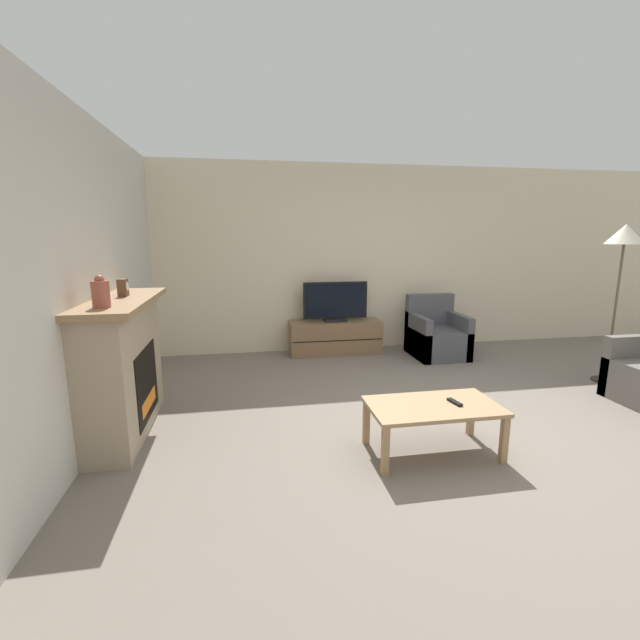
{
  "coord_description": "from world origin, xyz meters",
  "views": [
    {
      "loc": [
        -1.8,
        -3.31,
        1.7
      ],
      "look_at": [
        -1.05,
        0.89,
        0.85
      ],
      "focal_mm": 24.0,
      "sensor_mm": 36.0,
      "label": 1
    }
  ],
  "objects_px": {
    "mantel_clock": "(123,288)",
    "coffee_table": "(433,411)",
    "tv_stand": "(335,337)",
    "fireplace": "(123,366)",
    "tv": "(335,303)",
    "remote": "(455,402)",
    "mantel_vase_left": "(101,293)",
    "floor_lamp": "(624,242)",
    "armchair": "(436,336)"
  },
  "relations": [
    {
      "from": "tv_stand",
      "to": "mantel_vase_left",
      "type": "bearing_deg",
      "value": -131.64
    },
    {
      "from": "mantel_vase_left",
      "to": "coffee_table",
      "type": "xyz_separation_m",
      "value": [
        2.45,
        -0.39,
        -0.93
      ]
    },
    {
      "from": "mantel_clock",
      "to": "floor_lamp",
      "type": "distance_m",
      "value": 5.24
    },
    {
      "from": "mantel_clock",
      "to": "armchair",
      "type": "relative_size",
      "value": 0.18
    },
    {
      "from": "tv",
      "to": "tv_stand",
      "type": "bearing_deg",
      "value": 90.0
    },
    {
      "from": "mantel_vase_left",
      "to": "mantel_clock",
      "type": "distance_m",
      "value": 0.59
    },
    {
      "from": "tv",
      "to": "coffee_table",
      "type": "xyz_separation_m",
      "value": [
        0.14,
        -2.99,
        -0.39
      ]
    },
    {
      "from": "tv",
      "to": "armchair",
      "type": "bearing_deg",
      "value": -15.26
    },
    {
      "from": "mantel_clock",
      "to": "remote",
      "type": "height_order",
      "value": "mantel_clock"
    },
    {
      "from": "mantel_vase_left",
      "to": "floor_lamp",
      "type": "height_order",
      "value": "floor_lamp"
    },
    {
      "from": "mantel_clock",
      "to": "coffee_table",
      "type": "bearing_deg",
      "value": -21.87
    },
    {
      "from": "mantel_vase_left",
      "to": "tv_stand",
      "type": "bearing_deg",
      "value": 48.36
    },
    {
      "from": "mantel_clock",
      "to": "tv",
      "type": "height_order",
      "value": "mantel_clock"
    },
    {
      "from": "fireplace",
      "to": "coffee_table",
      "type": "distance_m",
      "value": 2.62
    },
    {
      "from": "coffee_table",
      "to": "mantel_vase_left",
      "type": "bearing_deg",
      "value": 170.9
    },
    {
      "from": "tv_stand",
      "to": "floor_lamp",
      "type": "bearing_deg",
      "value": -31.16
    },
    {
      "from": "tv_stand",
      "to": "coffee_table",
      "type": "height_order",
      "value": "tv_stand"
    },
    {
      "from": "fireplace",
      "to": "armchair",
      "type": "relative_size",
      "value": 1.73
    },
    {
      "from": "mantel_clock",
      "to": "floor_lamp",
      "type": "xyz_separation_m",
      "value": [
        5.22,
        0.25,
        0.36
      ]
    },
    {
      "from": "fireplace",
      "to": "mantel_clock",
      "type": "xyz_separation_m",
      "value": [
        0.02,
        0.15,
        0.66
      ]
    },
    {
      "from": "mantel_clock",
      "to": "tv_stand",
      "type": "distance_m",
      "value": 3.23
    },
    {
      "from": "coffee_table",
      "to": "remote",
      "type": "xyz_separation_m",
      "value": [
        0.17,
        -0.01,
        0.06
      ]
    },
    {
      "from": "mantel_vase_left",
      "to": "tv_stand",
      "type": "distance_m",
      "value": 3.63
    },
    {
      "from": "tv_stand",
      "to": "fireplace",
      "type": "bearing_deg",
      "value": -137.2
    },
    {
      "from": "armchair",
      "to": "remote",
      "type": "bearing_deg",
      "value": -112.41
    },
    {
      "from": "remote",
      "to": "coffee_table",
      "type": "bearing_deg",
      "value": 167.3
    },
    {
      "from": "coffee_table",
      "to": "tv",
      "type": "bearing_deg",
      "value": 92.67
    },
    {
      "from": "mantel_vase_left",
      "to": "remote",
      "type": "height_order",
      "value": "mantel_vase_left"
    },
    {
      "from": "tv",
      "to": "floor_lamp",
      "type": "distance_m",
      "value": 3.51
    },
    {
      "from": "tv_stand",
      "to": "remote",
      "type": "relative_size",
      "value": 8.52
    },
    {
      "from": "mantel_vase_left",
      "to": "remote",
      "type": "distance_m",
      "value": 2.8
    },
    {
      "from": "mantel_clock",
      "to": "coffee_table",
      "type": "distance_m",
      "value": 2.79
    },
    {
      "from": "mantel_clock",
      "to": "armchair",
      "type": "xyz_separation_m",
      "value": [
        3.7,
        1.63,
        -0.97
      ]
    },
    {
      "from": "tv_stand",
      "to": "tv",
      "type": "xyz_separation_m",
      "value": [
        -0.0,
        -0.0,
        0.5
      ]
    },
    {
      "from": "mantel_clock",
      "to": "mantel_vase_left",
      "type": "bearing_deg",
      "value": -90.07
    },
    {
      "from": "mantel_vase_left",
      "to": "tv",
      "type": "bearing_deg",
      "value": 48.33
    },
    {
      "from": "mantel_clock",
      "to": "fireplace",
      "type": "bearing_deg",
      "value": -96.83
    },
    {
      "from": "fireplace",
      "to": "tv_stand",
      "type": "distance_m",
      "value": 3.19
    },
    {
      "from": "mantel_vase_left",
      "to": "coffee_table",
      "type": "relative_size",
      "value": 0.24
    },
    {
      "from": "fireplace",
      "to": "coffee_table",
      "type": "relative_size",
      "value": 1.46
    },
    {
      "from": "tv",
      "to": "armchair",
      "type": "distance_m",
      "value": 1.51
    },
    {
      "from": "mantel_vase_left",
      "to": "tv_stand",
      "type": "height_order",
      "value": "mantel_vase_left"
    },
    {
      "from": "armchair",
      "to": "coffee_table",
      "type": "height_order",
      "value": "armchair"
    },
    {
      "from": "mantel_clock",
      "to": "coffee_table",
      "type": "xyz_separation_m",
      "value": [
        2.45,
        -0.98,
        -0.9
      ]
    },
    {
      "from": "tv",
      "to": "remote",
      "type": "height_order",
      "value": "tv"
    },
    {
      "from": "tv",
      "to": "coffee_table",
      "type": "height_order",
      "value": "tv"
    },
    {
      "from": "tv_stand",
      "to": "armchair",
      "type": "bearing_deg",
      "value": -15.34
    },
    {
      "from": "fireplace",
      "to": "mantel_clock",
      "type": "bearing_deg",
      "value": 83.17
    },
    {
      "from": "tv",
      "to": "coffee_table",
      "type": "relative_size",
      "value": 0.92
    },
    {
      "from": "mantel_clock",
      "to": "tv",
      "type": "distance_m",
      "value": 3.1
    }
  ]
}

